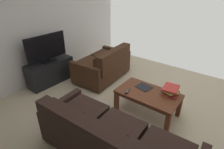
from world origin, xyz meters
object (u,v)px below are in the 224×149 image
flat_tv (46,48)px  coffee_table (148,96)px  loveseat_near (104,65)px  loose_magazine (144,87)px  sofa_main (112,143)px  tv_stand (51,72)px  tv_remote (127,91)px  book_stack (171,91)px

flat_tv → coffee_table: bearing=-171.3°
loveseat_near → loose_magazine: loveseat_near is taller
sofa_main → loose_magazine: 1.32m
sofa_main → tv_stand: 2.55m
loveseat_near → tv_stand: loveseat_near is taller
coffee_table → flat_tv: 2.39m
loveseat_near → tv_remote: 1.36m
coffee_table → flat_tv: flat_tv is taller
tv_stand → loose_magazine: tv_stand is taller
tv_stand → flat_tv: (-0.00, -0.00, 0.58)m
loveseat_near → sofa_main: bearing=131.9°
book_stack → tv_remote: 0.73m
tv_stand → tv_remote: 2.02m
sofa_main → book_stack: sofa_main is taller
sofa_main → loveseat_near: (1.54, -1.72, 0.00)m
loveseat_near → loose_magazine: bearing=161.8°
flat_tv → loveseat_near: bearing=-134.4°
tv_stand → flat_tv: size_ratio=1.14×
flat_tv → tv_remote: size_ratio=5.68×
flat_tv → book_stack: flat_tv is taller
flat_tv → tv_remote: bearing=-175.5°
tv_remote → sofa_main: bearing=112.4°
loveseat_near → tv_remote: (-1.14, 0.73, 0.09)m
loose_magazine → flat_tv: bearing=113.3°
loveseat_near → flat_tv: size_ratio=1.47×
loose_magazine → loveseat_near: bearing=82.9°
tv_remote → flat_tv: bearing=4.5°
book_stack → tv_remote: book_stack is taller
loveseat_near → coffee_table: 1.54m
coffee_table → tv_remote: 0.37m
coffee_table → loose_magazine: 0.20m
coffee_table → tv_remote: bearing=33.0°
sofa_main → coffee_table: size_ratio=1.99×
coffee_table → loose_magazine: bearing=-37.4°
book_stack → tv_stand: bearing=11.5°
coffee_table → flat_tv: size_ratio=1.13×
sofa_main → tv_stand: sofa_main is taller
coffee_table → loose_magazine: size_ratio=4.01×
coffee_table → tv_stand: tv_stand is taller
sofa_main → loose_magazine: bearing=-78.9°
loveseat_near → flat_tv: bearing=45.6°
coffee_table → loose_magazine: (0.15, -0.11, 0.07)m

